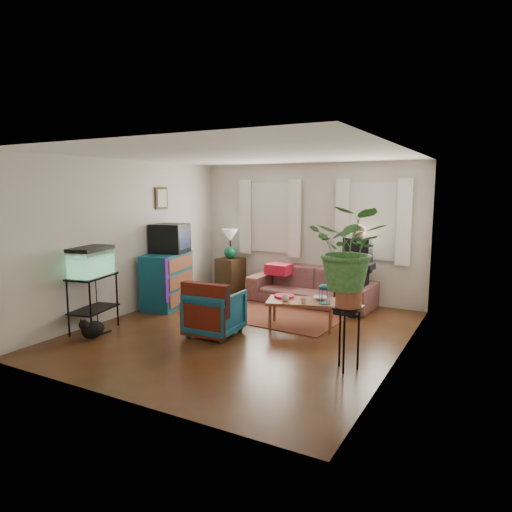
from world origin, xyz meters
The scene contains 31 objects.
floor centered at (0.00, 0.00, 0.00)m, with size 4.50×5.00×0.01m, color #4F2B14.
ceiling centered at (0.00, 0.00, 2.60)m, with size 4.50×5.00×0.01m, color white.
wall_back centered at (0.00, 2.50, 1.30)m, with size 4.50×0.01×2.60m, color silver.
wall_front centered at (0.00, -2.50, 1.30)m, with size 4.50×0.01×2.60m, color silver.
wall_left centered at (-2.25, 0.00, 1.30)m, with size 0.01×5.00×2.60m, color silver.
wall_right centered at (2.25, 0.00, 1.30)m, with size 0.01×5.00×2.60m, color silver.
window_left centered at (-0.80, 2.48, 1.55)m, with size 1.08×0.04×1.38m, color white.
window_right centered at (1.25, 2.48, 1.55)m, with size 1.08×0.04×1.38m, color white.
curtains_left centered at (-0.80, 2.40, 1.55)m, with size 1.36×0.06×1.50m, color white.
curtains_right centered at (1.25, 2.40, 1.55)m, with size 1.36×0.06×1.50m, color white.
picture_frame centered at (-2.21, 0.85, 1.95)m, with size 0.04×0.32×0.40m, color #3D2616.
area_rug centered at (0.12, 1.11, 0.01)m, with size 2.00×1.60×0.01m, color brown.
sofa centered at (0.25, 2.05, 0.45)m, with size 2.31×0.91×0.90m, color brown.
seated_person centered at (1.08, 2.02, 0.69)m, with size 0.58×0.71×1.38m, color black, non-canonical shape.
side_table centered at (-1.65, 2.29, 0.34)m, with size 0.47×0.47×0.68m, color #3A1E15.
table_lamp centered at (-1.65, 2.29, 0.98)m, with size 0.35×0.35×0.63m, color white, non-canonical shape.
dresser centered at (-1.99, 0.67, 0.49)m, with size 0.54×1.08×0.98m, color #135A75.
crt_tv centered at (-1.99, 0.78, 1.24)m, with size 0.60×0.54×0.52m, color black.
aquarium_stand centered at (-2.00, -1.02, 0.42)m, with size 0.42×0.76×0.84m, color black.
aquarium centered at (-2.00, -1.02, 1.07)m, with size 0.38×0.69×0.44m, color #7FD899.
black_cat centered at (-1.73, -1.29, 0.16)m, with size 0.24×0.37×0.32m, color black.
armchair centered at (-0.31, -0.29, 0.36)m, with size 0.71×0.66×0.73m, color navy.
serape_throw centered at (-0.29, -0.57, 0.52)m, with size 0.73×0.17×0.60m, color #9E0A0A.
coffee_table centered at (0.66, 0.64, 0.21)m, with size 1.04×0.56×0.43m, color brown.
cup_a centered at (0.47, 0.48, 0.47)m, with size 0.12×0.12×0.09m, color white.
cup_b centered at (0.76, 0.49, 0.47)m, with size 0.09×0.09×0.09m, color beige.
bowl centered at (0.90, 0.82, 0.45)m, with size 0.20×0.20×0.05m, color white.
snack_tray centered at (0.35, 0.69, 0.45)m, with size 0.32×0.32×0.04m, color #B21414.
birdcage centered at (1.05, 0.61, 0.58)m, with size 0.17×0.17×0.30m, color #115B6B, non-canonical shape.
plant_stand centered at (1.80, -0.64, 0.38)m, with size 0.33×0.33×0.77m, color black.
potted_plant centered at (1.80, -0.64, 1.30)m, with size 0.88×0.76×0.98m, color #599947.
Camera 1 is at (3.34, -5.67, 2.13)m, focal length 32.00 mm.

